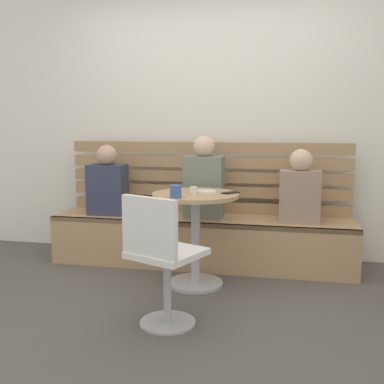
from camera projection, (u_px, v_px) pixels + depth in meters
The scene contains 13 objects.
ground at pixel (168, 318), 3.06m from camera, with size 8.00×8.00×0.00m, color #514C47.
back_wall at pixel (210, 105), 4.43m from camera, with size 5.20×0.10×2.90m, color white.
booth_bench at pixel (201, 241), 4.19m from camera, with size 2.70×0.52×0.44m.
booth_backrest at pixel (206, 177), 4.34m from camera, with size 2.65×0.04×0.66m.
cafe_table at pixel (195, 221), 3.62m from camera, with size 0.68×0.68×0.74m.
white_chair at pixel (161, 256), 2.86m from camera, with size 0.53×0.53×0.85m.
person_adult at pixel (204, 181), 4.09m from camera, with size 0.34×0.22×0.73m.
person_child_left at pixel (107, 184), 4.26m from camera, with size 0.34×0.22×0.64m.
person_child_middle at pixel (300, 190), 3.92m from camera, with size 0.34×0.22×0.63m.
cup_espresso_small at pixel (194, 190), 3.56m from camera, with size 0.06×0.06×0.06m, color silver.
cup_mug_blue at pixel (176, 192), 3.35m from camera, with size 0.08×0.08×0.10m, color #3D5B9E.
plate_small at pixel (206, 191), 3.64m from camera, with size 0.17×0.17×0.01m, color white.
phone_on_table at pixel (231, 193), 3.59m from camera, with size 0.07×0.14×0.01m, color black.
Camera 1 is at (0.76, -2.81, 1.28)m, focal length 43.18 mm.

